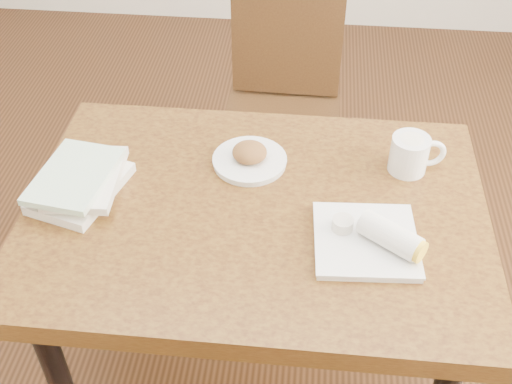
# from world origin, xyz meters

# --- Properties ---
(ground) EXTENTS (4.00, 5.00, 0.01)m
(ground) POSITION_xyz_m (0.00, 0.00, -0.01)
(ground) COLOR #472814
(ground) RESTS_ON ground
(table) EXTENTS (1.16, 0.83, 0.75)m
(table) POSITION_xyz_m (0.00, 0.00, 0.66)
(table) COLOR brown
(table) RESTS_ON ground
(chair_far) EXTENTS (0.43, 0.43, 0.95)m
(chair_far) POSITION_xyz_m (0.02, 0.82, 0.55)
(chair_far) COLOR #412A12
(chair_far) RESTS_ON ground
(plate_scone) EXTENTS (0.20, 0.20, 0.06)m
(plate_scone) POSITION_xyz_m (-0.03, 0.17, 0.77)
(plate_scone) COLOR white
(plate_scone) RESTS_ON table
(coffee_mug) EXTENTS (0.15, 0.10, 0.10)m
(coffee_mug) POSITION_xyz_m (0.39, 0.19, 0.80)
(coffee_mug) COLOR white
(coffee_mug) RESTS_ON table
(plate_burrito) EXTENTS (0.26, 0.25, 0.08)m
(plate_burrito) POSITION_xyz_m (0.29, -0.11, 0.77)
(plate_burrito) COLOR white
(plate_burrito) RESTS_ON table
(book_stack) EXTENTS (0.24, 0.29, 0.07)m
(book_stack) POSITION_xyz_m (-0.45, 0.01, 0.78)
(book_stack) COLOR white
(book_stack) RESTS_ON table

